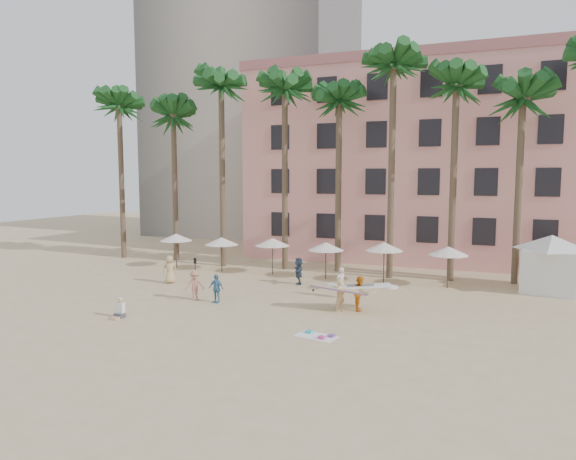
# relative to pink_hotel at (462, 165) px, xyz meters

# --- Properties ---
(ground) EXTENTS (120.00, 120.00, 0.00)m
(ground) POSITION_rel_pink_hotel_xyz_m (-7.00, -26.00, -8.00)
(ground) COLOR #D1B789
(ground) RESTS_ON ground
(pink_hotel) EXTENTS (35.00, 14.00, 16.00)m
(pink_hotel) POSITION_rel_pink_hotel_xyz_m (0.00, 0.00, 0.00)
(pink_hotel) COLOR #F1A392
(pink_hotel) RESTS_ON ground
(grey_tower) EXTENTS (22.00, 18.00, 50.00)m
(grey_tower) POSITION_rel_pink_hotel_xyz_m (-25.00, 12.00, 17.00)
(grey_tower) COLOR #A89E8E
(grey_tower) RESTS_ON ground
(palm_row) EXTENTS (44.40, 5.40, 16.30)m
(palm_row) POSITION_rel_pink_hotel_xyz_m (-6.49, -11.00, 4.97)
(palm_row) COLOR brown
(palm_row) RESTS_ON ground
(umbrella_row) EXTENTS (22.50, 2.70, 2.73)m
(umbrella_row) POSITION_rel_pink_hotel_xyz_m (-10.00, -13.50, -5.67)
(umbrella_row) COLOR #332B23
(umbrella_row) RESTS_ON ground
(cabana) EXTENTS (5.32, 5.32, 3.50)m
(cabana) POSITION_rel_pink_hotel_xyz_m (5.87, -12.48, -5.93)
(cabana) COLOR silver
(cabana) RESTS_ON ground
(beach_towel) EXTENTS (1.98, 1.38, 0.14)m
(beach_towel) POSITION_rel_pink_hotel_xyz_m (-4.56, -25.81, -7.97)
(beach_towel) COLOR white
(beach_towel) RESTS_ON ground
(carrier_yellow) EXTENTS (2.95, 0.80, 1.72)m
(carrier_yellow) POSITION_rel_pink_hotel_xyz_m (-4.75, -21.43, -7.03)
(carrier_yellow) COLOR tan
(carrier_yellow) RESTS_ON ground
(carrier_white) EXTENTS (3.22, 1.62, 1.81)m
(carrier_white) POSITION_rel_pink_hotel_xyz_m (-3.86, -20.73, -7.03)
(carrier_white) COLOR orange
(carrier_white) RESTS_ON ground
(beachgoers) EXTENTS (12.43, 7.63, 1.84)m
(beachgoers) POSITION_rel_pink_hotel_xyz_m (-11.72, -19.05, -7.12)
(beachgoers) COLOR teal
(beachgoers) RESTS_ON ground
(paddle) EXTENTS (0.18, 0.04, 2.23)m
(paddle) POSITION_rel_pink_hotel_xyz_m (-13.74, -20.93, -6.59)
(paddle) COLOR black
(paddle) RESTS_ON ground
(seated_man) EXTENTS (0.44, 0.77, 1.00)m
(seated_man) POSITION_rel_pink_hotel_xyz_m (-14.67, -26.57, -7.66)
(seated_man) COLOR #3F3F4C
(seated_man) RESTS_ON ground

